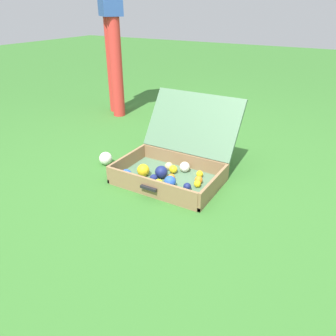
# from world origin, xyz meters

# --- Properties ---
(ground_plane) EXTENTS (16.00, 16.00, 0.00)m
(ground_plane) POSITION_xyz_m (0.00, 0.00, 0.00)
(ground_plane) COLOR #336B28
(open_suitcase) EXTENTS (0.67, 0.72, 0.49)m
(open_suitcase) POSITION_xyz_m (-0.05, 0.08, 0.11)
(open_suitcase) COLOR #4C7051
(open_suitcase) RESTS_ON ground
(stray_ball_on_grass) EXTENTS (0.09, 0.09, 0.09)m
(stray_ball_on_grass) POSITION_xyz_m (-0.57, -0.01, 0.05)
(stray_ball_on_grass) COLOR white
(stray_ball_on_grass) RESTS_ON ground
(bystander_person) EXTENTS (0.36, 0.34, 1.77)m
(bystander_person) POSITION_xyz_m (-1.28, 1.03, 1.02)
(bystander_person) COLOR red
(bystander_person) RESTS_ON ground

